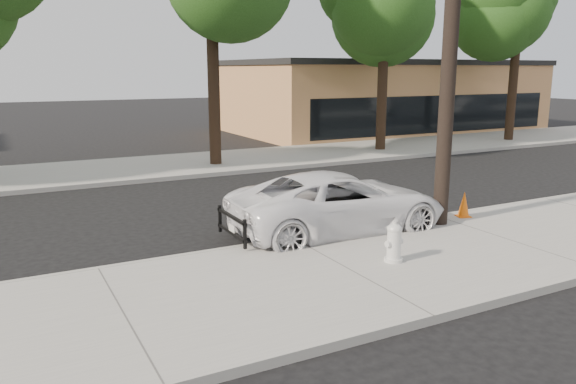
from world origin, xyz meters
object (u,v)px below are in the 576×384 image
object	(u,v)px
utility_pole	(452,21)
police_cruiser	(339,203)
fire_hydrant	(394,243)
traffic_cone	(464,205)

from	to	relation	value
utility_pole	police_cruiser	distance (m)	4.66
fire_hydrant	police_cruiser	bearing A→B (deg)	74.18
utility_pole	fire_hydrant	world-z (taller)	utility_pole
fire_hydrant	traffic_cone	world-z (taller)	fire_hydrant
fire_hydrant	utility_pole	bearing A→B (deg)	24.85
utility_pole	fire_hydrant	size ratio (longest dim) A/B	12.38
traffic_cone	police_cruiser	bearing A→B (deg)	167.55
police_cruiser	fire_hydrant	size ratio (longest dim) A/B	6.95
fire_hydrant	traffic_cone	bearing A→B (deg)	20.22
police_cruiser	utility_pole	bearing A→B (deg)	-109.79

